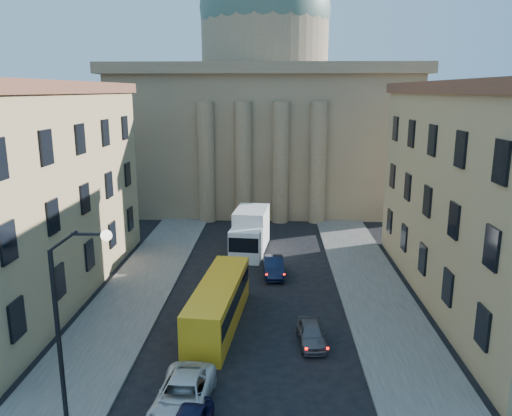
{
  "coord_description": "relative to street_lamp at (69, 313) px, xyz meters",
  "views": [
    {
      "loc": [
        1.32,
        -10.42,
        14.11
      ],
      "look_at": [
        0.27,
        17.98,
        7.39
      ],
      "focal_mm": 35.0,
      "sensor_mm": 36.0,
      "label": 1
    }
  ],
  "objects": [
    {
      "name": "building_left",
      "position": [
        -10.03,
        14.0,
        2.14
      ],
      "size": [
        11.6,
        26.6,
        14.7
      ],
      "color": "#A08A5E",
      "rests_on": "ground"
    },
    {
      "name": "city_bus",
      "position": [
        4.98,
        9.73,
        -3.79
      ],
      "size": [
        3.19,
        10.08,
        2.79
      ],
      "rotation": [
        0.0,
        0.0,
        -0.1
      ],
      "color": "gold",
      "rests_on": "ground"
    },
    {
      "name": "church",
      "position": [
        6.97,
        47.47,
        6.59
      ],
      "size": [
        68.02,
        28.76,
        36.6
      ],
      "color": "#7B664B",
      "rests_on": "ground"
    },
    {
      "name": "box_truck",
      "position": [
        6.18,
        24.08,
        -3.51
      ],
      "size": [
        3.37,
        7.07,
        3.75
      ],
      "rotation": [
        0.0,
        0.0,
        -0.1
      ],
      "color": "white",
      "rests_on": "ground"
    },
    {
      "name": "sidewalk_left",
      "position": [
        -1.53,
        10.0,
        -5.21
      ],
      "size": [
        5.0,
        60.0,
        0.15
      ],
      "primitive_type": "cube",
      "color": "#504E4A",
      "rests_on": "ground"
    },
    {
      "name": "street_lamp",
      "position": [
        0.0,
        0.0,
        0.0
      ],
      "size": [
        2.62,
        0.44,
        8.83
      ],
      "color": "black",
      "rests_on": "ground"
    },
    {
      "name": "car_right_distant",
      "position": [
        8.3,
        18.41,
        -4.58
      ],
      "size": [
        1.75,
        4.36,
        1.41
      ],
      "primitive_type": "imported",
      "rotation": [
        0.0,
        0.0,
        0.06
      ],
      "color": "black",
      "rests_on": "ground"
    },
    {
      "name": "sidewalk_right",
      "position": [
        15.47,
        10.0,
        -5.21
      ],
      "size": [
        5.0,
        60.0,
        0.15
      ],
      "primitive_type": "cube",
      "color": "#504E4A",
      "rests_on": "ground"
    },
    {
      "name": "car_left_mid",
      "position": [
        4.25,
        1.34,
        -4.57
      ],
      "size": [
        2.64,
        5.26,
        1.43
      ],
      "primitive_type": "imported",
      "rotation": [
        0.0,
        0.0,
        -0.05
      ],
      "color": "silver",
      "rests_on": "ground"
    },
    {
      "name": "car_right_far",
      "position": [
        10.47,
        7.64,
        -4.67
      ],
      "size": [
        1.71,
        3.7,
        1.23
      ],
      "primitive_type": "imported",
      "rotation": [
        0.0,
        0.0,
        0.07
      ],
      "color": "#525258",
      "rests_on": "ground"
    }
  ]
}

